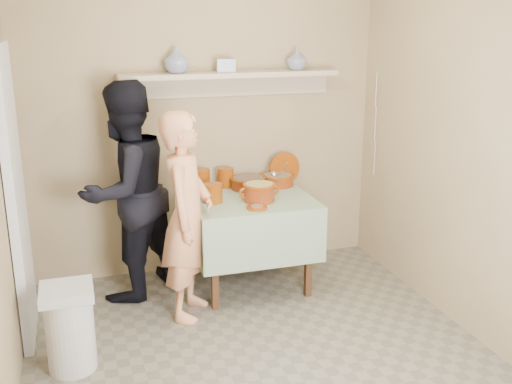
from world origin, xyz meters
name	(u,v)px	position (x,y,z in m)	size (l,w,h in m)	color
ground	(268,369)	(0.00, 0.00, 0.00)	(3.50, 3.50, 0.00)	#716959
tile_panel	(16,197)	(-1.46, 0.95, 1.00)	(0.06, 0.70, 2.00)	silver
plate_stack_a	(202,180)	(-0.08, 1.53, 0.85)	(0.14, 0.14, 0.19)	#782D03
plate_stack_b	(226,177)	(0.14, 1.59, 0.84)	(0.14, 0.14, 0.16)	#782D03
bowl_stack	(213,193)	(-0.06, 1.19, 0.84)	(0.15, 0.15, 0.15)	#782D03
empty_bowl	(212,192)	(-0.03, 1.38, 0.79)	(0.16, 0.16, 0.05)	#782D03
propped_lid	(284,168)	(0.67, 1.60, 0.88)	(0.29, 0.29, 0.02)	#782D03
vase_right	(297,59)	(0.78, 1.62, 1.81)	(0.17, 0.17, 0.18)	navy
vase_left	(176,60)	(-0.23, 1.63, 1.82)	(0.20, 0.20, 0.21)	navy
ceramic_box	(226,65)	(0.16, 1.62, 1.77)	(0.15, 0.11, 0.11)	navy
person_cook	(187,216)	(-0.33, 0.90, 0.77)	(0.56, 0.37, 1.53)	#E99664
person_helper	(126,192)	(-0.71, 1.36, 0.85)	(0.83, 0.65, 1.71)	black
room_shell	(270,117)	(0.00, 0.00, 1.61)	(3.04, 3.54, 2.62)	tan
serving_table	(248,210)	(0.25, 1.28, 0.64)	(0.97, 0.97, 0.76)	#4C2D16
cazuela_meat_a	(248,182)	(0.30, 1.48, 0.82)	(0.30, 0.30, 0.10)	#681F0A
cazuela_meat_b	(278,179)	(0.58, 1.50, 0.82)	(0.28, 0.28, 0.10)	#681F0A
ladle	(274,174)	(0.54, 1.47, 0.87)	(0.08, 0.26, 0.19)	silver
cazuela_rice	(259,191)	(0.29, 1.11, 0.85)	(0.33, 0.25, 0.14)	#681F0A
front_plate	(257,207)	(0.21, 0.93, 0.77)	(0.16, 0.16, 0.03)	#782D03
wall_shelf	(229,77)	(0.20, 1.65, 1.67)	(1.80, 0.25, 0.21)	#BFA98E
trash_bin	(70,328)	(-1.18, 0.38, 0.28)	(0.32, 0.32, 0.56)	silver
electrical_cord	(375,124)	(1.47, 1.48, 1.25)	(0.01, 0.05, 0.90)	silver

